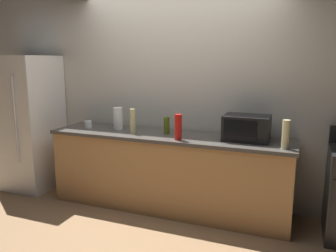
% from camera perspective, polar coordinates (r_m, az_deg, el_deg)
% --- Properties ---
extents(ground_plane, '(8.00, 8.00, 0.00)m').
position_cam_1_polar(ground_plane, '(3.88, -2.25, -15.74)').
color(ground_plane, '#93704C').
extents(back_wall, '(6.40, 0.10, 2.70)m').
position_cam_1_polar(back_wall, '(4.24, 2.05, 5.65)').
color(back_wall, beige).
rests_on(back_wall, ground_plane).
extents(counter_run, '(2.84, 0.64, 0.90)m').
position_cam_1_polar(counter_run, '(4.05, 0.00, -7.64)').
color(counter_run, '#B27F4C').
rests_on(counter_run, ground_plane).
extents(refrigerator, '(0.72, 0.73, 1.80)m').
position_cam_1_polar(refrigerator, '(5.04, -22.24, 0.54)').
color(refrigerator, white).
rests_on(refrigerator, ground_plane).
extents(microwave, '(0.48, 0.35, 0.27)m').
position_cam_1_polar(microwave, '(3.72, 13.00, -0.30)').
color(microwave, black).
rests_on(microwave, counter_run).
extents(paper_towel_roll, '(0.12, 0.12, 0.27)m').
position_cam_1_polar(paper_towel_roll, '(4.24, -8.39, 1.24)').
color(paper_towel_roll, white).
rests_on(paper_towel_roll, counter_run).
extents(bottle_olive_oil, '(0.07, 0.07, 0.20)m').
position_cam_1_polar(bottle_olive_oil, '(3.95, -0.23, 0.11)').
color(bottle_olive_oil, '#4C6B19').
rests_on(bottle_olive_oil, counter_run).
extents(bottle_hot_sauce, '(0.08, 0.08, 0.28)m').
position_cam_1_polar(bottle_hot_sauce, '(3.65, 1.72, -0.18)').
color(bottle_hot_sauce, red).
rests_on(bottle_hot_sauce, counter_run).
extents(bottle_hand_soap, '(0.07, 0.07, 0.28)m').
position_cam_1_polar(bottle_hand_soap, '(3.48, 19.11, -1.33)').
color(bottle_hand_soap, beige).
rests_on(bottle_hand_soap, counter_run).
extents(bottle_vinegar, '(0.07, 0.07, 0.29)m').
position_cam_1_polar(bottle_vinegar, '(3.98, -5.91, 0.81)').
color(bottle_vinegar, beige).
rests_on(bottle_vinegar, counter_run).
extents(mug_white, '(0.09, 0.09, 0.09)m').
position_cam_1_polar(mug_white, '(4.40, -13.21, 0.26)').
color(mug_white, white).
rests_on(mug_white, counter_run).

